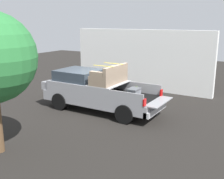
# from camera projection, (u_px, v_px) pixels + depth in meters

# --- Properties ---
(ground_plane) EXTENTS (40.00, 40.00, 0.00)m
(ground_plane) POSITION_uv_depth(u_px,v_px,m) (101.00, 110.00, 13.00)
(ground_plane) COLOR black
(pickup_truck) EXTENTS (6.05, 2.06, 2.23)m
(pickup_truck) POSITION_uv_depth(u_px,v_px,m) (95.00, 90.00, 12.95)
(pickup_truck) COLOR gray
(pickup_truck) RESTS_ON ground_plane
(building_facade) EXTENTS (8.86, 0.36, 3.62)m
(building_facade) POSITION_uv_depth(u_px,v_px,m) (140.00, 60.00, 16.80)
(building_facade) COLOR white
(building_facade) RESTS_ON ground_plane
(trash_can) EXTENTS (0.60, 0.60, 0.98)m
(trash_can) POSITION_uv_depth(u_px,v_px,m) (85.00, 82.00, 16.74)
(trash_can) COLOR #2D2D33
(trash_can) RESTS_ON ground_plane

